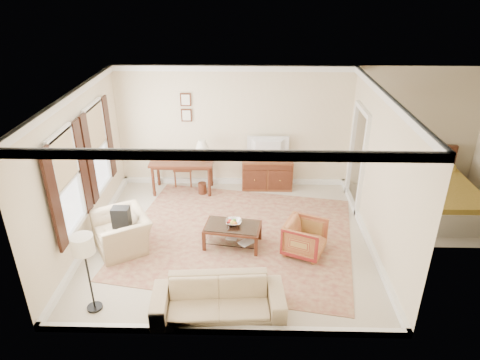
{
  "coord_description": "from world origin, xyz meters",
  "views": [
    {
      "loc": [
        0.38,
        -7.08,
        4.78
      ],
      "look_at": [
        0.2,
        0.3,
        1.15
      ],
      "focal_mm": 32.0,
      "sensor_mm": 36.0,
      "label": 1
    }
  ],
  "objects_px": {
    "coffee_table": "(233,230)",
    "tv": "(268,142)",
    "club_armchair": "(121,226)",
    "sideboard": "(267,174)",
    "striped_armchair": "(305,236)",
    "writing_desk": "(182,164)",
    "sofa": "(218,294)"
  },
  "relations": [
    {
      "from": "coffee_table",
      "to": "tv",
      "type": "bearing_deg",
      "value": 73.11
    },
    {
      "from": "striped_armchair",
      "to": "club_armchair",
      "type": "xyz_separation_m",
      "value": [
        -3.44,
        0.1,
        0.1
      ]
    },
    {
      "from": "tv",
      "to": "coffee_table",
      "type": "bearing_deg",
      "value": 73.11
    },
    {
      "from": "writing_desk",
      "to": "sideboard",
      "type": "relative_size",
      "value": 1.22
    },
    {
      "from": "club_armchair",
      "to": "sideboard",
      "type": "bearing_deg",
      "value": 101.39
    },
    {
      "from": "tv",
      "to": "club_armchair",
      "type": "height_order",
      "value": "tv"
    },
    {
      "from": "writing_desk",
      "to": "coffee_table",
      "type": "distance_m",
      "value": 2.6
    },
    {
      "from": "coffee_table",
      "to": "sofa",
      "type": "relative_size",
      "value": 0.56
    },
    {
      "from": "sideboard",
      "to": "club_armchair",
      "type": "height_order",
      "value": "club_armchair"
    },
    {
      "from": "sideboard",
      "to": "tv",
      "type": "height_order",
      "value": "tv"
    },
    {
      "from": "writing_desk",
      "to": "club_armchair",
      "type": "height_order",
      "value": "club_armchair"
    },
    {
      "from": "coffee_table",
      "to": "sofa",
      "type": "distance_m",
      "value": 1.87
    },
    {
      "from": "writing_desk",
      "to": "coffee_table",
      "type": "relative_size",
      "value": 1.29
    },
    {
      "from": "tv",
      "to": "striped_armchair",
      "type": "bearing_deg",
      "value": 103.01
    },
    {
      "from": "sofa",
      "to": "sideboard",
      "type": "bearing_deg",
      "value": 74.17
    },
    {
      "from": "striped_armchair",
      "to": "sofa",
      "type": "bearing_deg",
      "value": 161.19
    },
    {
      "from": "sideboard",
      "to": "sofa",
      "type": "xyz_separation_m",
      "value": [
        -0.88,
        -4.31,
        0.02
      ]
    },
    {
      "from": "writing_desk",
      "to": "sideboard",
      "type": "xyz_separation_m",
      "value": [
        2.01,
        0.2,
        -0.32
      ]
    },
    {
      "from": "writing_desk",
      "to": "sideboard",
      "type": "height_order",
      "value": "writing_desk"
    },
    {
      "from": "sofa",
      "to": "tv",
      "type": "bearing_deg",
      "value": 74.12
    },
    {
      "from": "tv",
      "to": "striped_armchair",
      "type": "xyz_separation_m",
      "value": [
        0.61,
        -2.65,
        -0.84
      ]
    },
    {
      "from": "writing_desk",
      "to": "striped_armchair",
      "type": "xyz_separation_m",
      "value": [
        2.62,
        -2.46,
        -0.33
      ]
    },
    {
      "from": "striped_armchair",
      "to": "club_armchair",
      "type": "distance_m",
      "value": 3.44
    },
    {
      "from": "writing_desk",
      "to": "sideboard",
      "type": "distance_m",
      "value": 2.04
    },
    {
      "from": "writing_desk",
      "to": "striped_armchair",
      "type": "distance_m",
      "value": 3.61
    },
    {
      "from": "coffee_table",
      "to": "sofa",
      "type": "bearing_deg",
      "value": -94.39
    },
    {
      "from": "coffee_table",
      "to": "club_armchair",
      "type": "xyz_separation_m",
      "value": [
        -2.09,
        -0.12,
        0.12
      ]
    },
    {
      "from": "striped_armchair",
      "to": "sofa",
      "type": "distance_m",
      "value": 2.22
    },
    {
      "from": "sideboard",
      "to": "tv",
      "type": "relative_size",
      "value": 1.29
    },
    {
      "from": "coffee_table",
      "to": "sofa",
      "type": "xyz_separation_m",
      "value": [
        -0.14,
        -1.86,
        0.05
      ]
    },
    {
      "from": "tv",
      "to": "club_armchair",
      "type": "bearing_deg",
      "value": 42.09
    },
    {
      "from": "coffee_table",
      "to": "striped_armchair",
      "type": "height_order",
      "value": "striped_armchair"
    }
  ]
}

